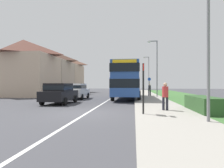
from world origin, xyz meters
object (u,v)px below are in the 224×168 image
object	(u,v)px
parked_car_black	(60,93)
cycle_route_sign	(149,85)
pedestrian_at_stop	(165,95)
street_lamp_mid	(156,65)
double_decker_bus	(127,79)
parked_car_white	(77,91)
pedestrian_walking_away	(150,89)
bus_stop_sign	(143,85)
street_lamp_near	(205,22)
street_lamp_far	(148,72)

from	to	relation	value
parked_car_black	cycle_route_sign	bearing A→B (deg)	56.15
pedestrian_at_stop	street_lamp_mid	size ratio (longest dim) A/B	0.25
double_decker_bus	parked_car_black	bearing A→B (deg)	-131.44
parked_car_white	pedestrian_walking_away	bearing A→B (deg)	31.32
parked_car_white	pedestrian_walking_away	xyz separation A→B (m)	(8.10, 4.93, 0.07)
pedestrian_walking_away	street_lamp_mid	distance (m)	3.69
bus_stop_sign	street_lamp_near	world-z (taller)	street_lamp_near
parked_car_white	parked_car_black	bearing A→B (deg)	-88.70
double_decker_bus	street_lamp_far	size ratio (longest dim) A/B	1.38
cycle_route_sign	street_lamp_mid	xyz separation A→B (m)	(0.42, -4.44, 2.44)
parked_car_white	street_lamp_far	xyz separation A→B (m)	(8.98, 19.01, 3.21)
parked_car_white	bus_stop_sign	bearing A→B (deg)	-57.43
parked_car_white	cycle_route_sign	distance (m)	10.93
street_lamp_near	street_lamp_far	world-z (taller)	street_lamp_far
pedestrian_at_stop	pedestrian_walking_away	world-z (taller)	same
pedestrian_walking_away	street_lamp_far	size ratio (longest dim) A/B	0.23
pedestrian_walking_away	cycle_route_sign	world-z (taller)	cycle_route_sign
bus_stop_sign	street_lamp_mid	distance (m)	13.37
parked_car_white	street_lamp_near	size ratio (longest dim) A/B	0.58
double_decker_bus	street_lamp_mid	xyz separation A→B (m)	(3.34, 1.79, 1.73)
pedestrian_walking_away	street_lamp_mid	world-z (taller)	street_lamp_mid
parked_car_black	parked_car_white	bearing A→B (deg)	91.30
pedestrian_walking_away	street_lamp_mid	bearing A→B (deg)	-75.76
parked_car_black	pedestrian_walking_away	bearing A→B (deg)	51.10
pedestrian_at_stop	bus_stop_sign	distance (m)	2.06
cycle_route_sign	street_lamp_mid	size ratio (longest dim) A/B	0.38
parked_car_white	cycle_route_sign	world-z (taller)	cycle_route_sign
street_lamp_mid	street_lamp_far	distance (m)	16.30
pedestrian_walking_away	cycle_route_sign	distance (m)	2.27
cycle_route_sign	street_lamp_mid	bearing A→B (deg)	-84.60
parked_car_white	pedestrian_at_stop	distance (m)	11.78
parked_car_white	street_lamp_mid	size ratio (longest dim) A/B	0.60
pedestrian_walking_away	cycle_route_sign	bearing A→B (deg)	86.34
parked_car_black	street_lamp_near	distance (m)	11.61
double_decker_bus	pedestrian_at_stop	bearing A→B (deg)	-75.36
pedestrian_at_stop	street_lamp_mid	xyz separation A→B (m)	(0.81, 11.50, 2.90)
double_decker_bus	parked_car_white	world-z (taller)	double_decker_bus
cycle_route_sign	street_lamp_far	world-z (taller)	street_lamp_far
parked_car_black	cycle_route_sign	distance (m)	14.61
parked_car_black	street_lamp_near	xyz separation A→B (m)	(8.77, -6.93, 3.11)
street_lamp_near	parked_car_white	bearing A→B (deg)	126.73
parked_car_black	pedestrian_at_stop	distance (m)	8.63
bus_stop_sign	street_lamp_mid	size ratio (longest dim) A/B	0.39
parked_car_black	street_lamp_far	xyz separation A→B (m)	(8.87, 23.98, 3.21)
double_decker_bus	bus_stop_sign	bearing A→B (deg)	-83.66
pedestrian_at_stop	street_lamp_mid	world-z (taller)	street_lamp_mid
parked_car_black	street_lamp_far	size ratio (longest dim) A/B	0.56
pedestrian_walking_away	street_lamp_near	distance (m)	17.13
bus_stop_sign	street_lamp_mid	bearing A→B (deg)	80.83
double_decker_bus	pedestrian_walking_away	world-z (taller)	double_decker_bus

